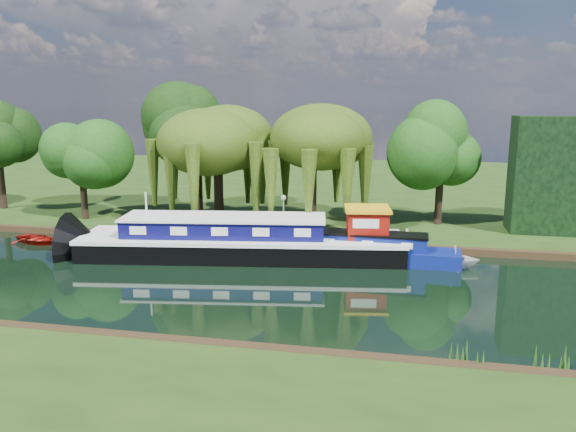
% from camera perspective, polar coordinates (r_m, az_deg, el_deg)
% --- Properties ---
extents(ground, '(120.00, 120.00, 0.00)m').
position_cam_1_polar(ground, '(30.11, -5.56, -6.78)').
color(ground, black).
extents(far_bank, '(120.00, 52.00, 0.45)m').
position_cam_1_polar(far_bank, '(62.55, 3.58, 3.15)').
color(far_bank, '#19320D').
rests_on(far_bank, ground).
extents(dutch_barge, '(20.17, 7.27, 4.17)m').
position_cam_1_polar(dutch_barge, '(34.66, -4.42, -2.50)').
color(dutch_barge, black).
rests_on(dutch_barge, ground).
extents(narrowboat, '(12.99, 2.53, 1.89)m').
position_cam_1_polar(narrowboat, '(34.18, 6.29, -3.36)').
color(narrowboat, navy).
rests_on(narrowboat, ground).
extents(red_dinghy, '(3.96, 3.35, 0.70)m').
position_cam_1_polar(red_dinghy, '(41.83, -24.15, -2.49)').
color(red_dinghy, maroon).
rests_on(red_dinghy, ground).
extents(white_cruiser, '(3.03, 2.78, 1.35)m').
position_cam_1_polar(white_cruiser, '(34.23, 16.72, -4.95)').
color(white_cruiser, silver).
rests_on(white_cruiser, ground).
extents(willow_left, '(6.84, 6.84, 8.20)m').
position_cam_1_polar(willow_left, '(42.15, -7.19, 7.39)').
color(willow_left, black).
rests_on(willow_left, far_bank).
extents(willow_right, '(6.53, 6.53, 7.96)m').
position_cam_1_polar(willow_right, '(39.40, 2.46, 6.95)').
color(willow_right, black).
rests_on(willow_right, far_bank).
extents(tree_far_left, '(4.57, 4.57, 7.36)m').
position_cam_1_polar(tree_far_left, '(45.86, -20.31, 5.96)').
color(tree_far_left, black).
rests_on(tree_far_left, far_bank).
extents(tree_far_mid, '(5.86, 5.86, 9.59)m').
position_cam_1_polar(tree_far_mid, '(46.30, -9.28, 8.51)').
color(tree_far_mid, black).
rests_on(tree_far_mid, far_bank).
extents(tree_far_right, '(4.77, 4.77, 7.80)m').
position_cam_1_polar(tree_far_right, '(42.58, 15.33, 6.32)').
color(tree_far_right, black).
rests_on(tree_far_right, far_bank).
extents(conifer_hedge, '(6.00, 3.00, 8.00)m').
position_cam_1_polar(conifer_hedge, '(42.88, 25.65, 3.77)').
color(conifer_hedge, black).
rests_on(conifer_hedge, far_bank).
extents(lamppost, '(0.36, 0.36, 2.56)m').
position_cam_1_polar(lamppost, '(39.26, -0.45, 1.29)').
color(lamppost, silver).
rests_on(lamppost, far_bank).
extents(mooring_posts, '(19.16, 0.16, 1.00)m').
position_cam_1_polar(mooring_posts, '(37.78, -2.59, -1.41)').
color(mooring_posts, silver).
rests_on(mooring_posts, far_bank).
extents(reeds_near, '(33.70, 1.50, 1.10)m').
position_cam_1_polar(reeds_near, '(21.70, 6.31, -12.79)').
color(reeds_near, '#214512').
rests_on(reeds_near, ground).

